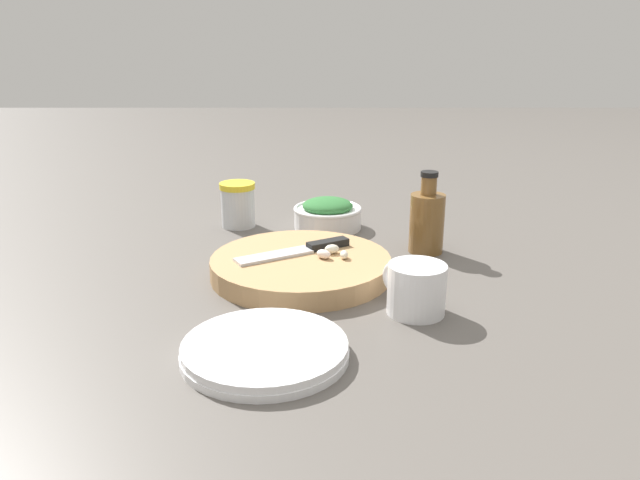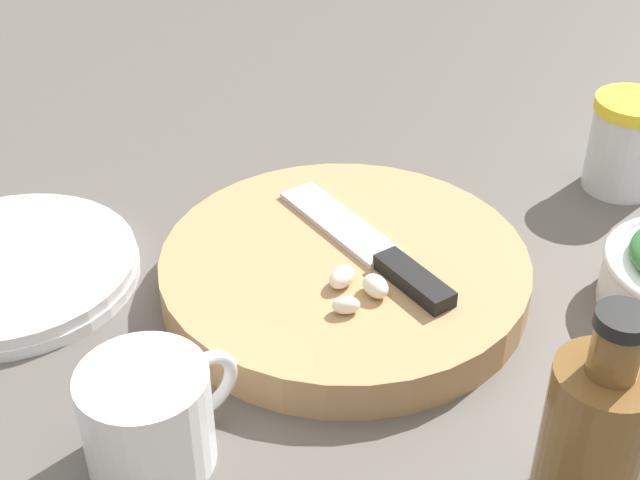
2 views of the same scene
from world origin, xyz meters
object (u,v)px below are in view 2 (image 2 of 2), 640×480
object	(u,v)px
garlic_cloves	(357,287)
coffee_mug	(150,417)
chef_knife	(371,249)
oil_bottle	(595,433)
spice_jar	(626,144)
plate_stack	(11,270)
cutting_board	(350,272)

from	to	relation	value
garlic_cloves	coffee_mug	world-z (taller)	coffee_mug
chef_knife	coffee_mug	distance (m)	0.24
coffee_mug	oil_bottle	distance (m)	0.27
chef_knife	spice_jar	distance (m)	0.30
chef_knife	garlic_cloves	distance (m)	0.05
plate_stack	oil_bottle	bearing A→B (deg)	146.38
garlic_cloves	coffee_mug	size ratio (longest dim) A/B	0.55
garlic_cloves	spice_jar	bearing A→B (deg)	-145.99
plate_stack	oil_bottle	size ratio (longest dim) A/B	1.40
oil_bottle	spice_jar	bearing A→B (deg)	-113.71
cutting_board	spice_jar	distance (m)	0.31
plate_stack	oil_bottle	world-z (taller)	oil_bottle
chef_knife	plate_stack	distance (m)	0.30
garlic_cloves	plate_stack	distance (m)	0.29
coffee_mug	plate_stack	bearing A→B (deg)	-57.41
cutting_board	oil_bottle	bearing A→B (deg)	117.44
plate_stack	coffee_mug	bearing A→B (deg)	122.59
cutting_board	oil_bottle	xyz separation A→B (m)	(-0.12, 0.23, 0.04)
garlic_cloves	spice_jar	distance (m)	0.34
garlic_cloves	spice_jar	size ratio (longest dim) A/B	0.60
chef_knife	coffee_mug	bearing A→B (deg)	-164.02
coffee_mug	plate_stack	xyz separation A→B (m)	(0.13, -0.21, -0.03)
chef_knife	coffee_mug	xyz separation A→B (m)	(0.17, 0.17, -0.00)
chef_knife	spice_jar	size ratio (longest dim) A/B	2.08
chef_knife	oil_bottle	xyz separation A→B (m)	(-0.10, 0.23, 0.02)
cutting_board	chef_knife	xyz separation A→B (m)	(-0.02, -0.00, 0.02)
chef_knife	garlic_cloves	xyz separation A→B (m)	(0.02, 0.05, 0.00)
coffee_mug	plate_stack	world-z (taller)	coffee_mug
spice_jar	coffee_mug	xyz separation A→B (m)	(0.43, 0.31, -0.01)
spice_jar	oil_bottle	distance (m)	0.40
spice_jar	oil_bottle	xyz separation A→B (m)	(0.16, 0.37, 0.01)
oil_bottle	cutting_board	bearing A→B (deg)	-62.56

